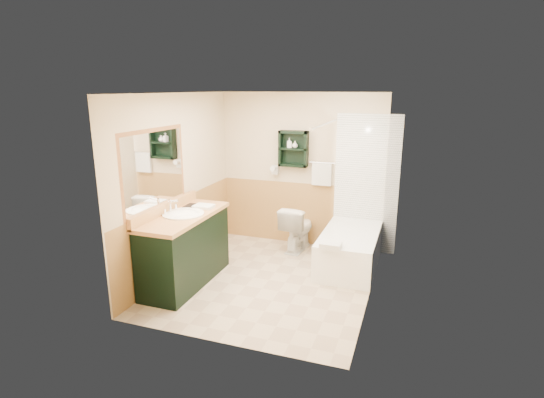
# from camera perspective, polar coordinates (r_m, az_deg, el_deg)

# --- Properties ---
(floor) EXTENTS (3.00, 3.00, 0.00)m
(floor) POSITION_cam_1_polar(r_m,az_deg,el_deg) (5.70, -0.41, -10.83)
(floor) COLOR #C6B190
(floor) RESTS_ON ground
(back_wall) EXTENTS (2.60, 0.04, 2.40)m
(back_wall) POSITION_cam_1_polar(r_m,az_deg,el_deg) (6.71, 3.94, 3.89)
(back_wall) COLOR beige
(back_wall) RESTS_ON ground
(left_wall) EXTENTS (0.04, 3.00, 2.40)m
(left_wall) POSITION_cam_1_polar(r_m,az_deg,el_deg) (5.86, -12.69, 1.95)
(left_wall) COLOR beige
(left_wall) RESTS_ON ground
(right_wall) EXTENTS (0.04, 3.00, 2.40)m
(right_wall) POSITION_cam_1_polar(r_m,az_deg,el_deg) (5.02, 13.91, -0.25)
(right_wall) COLOR beige
(right_wall) RESTS_ON ground
(ceiling) EXTENTS (2.60, 3.00, 0.04)m
(ceiling) POSITION_cam_1_polar(r_m,az_deg,el_deg) (5.14, -0.46, 14.28)
(ceiling) COLOR white
(ceiling) RESTS_ON back_wall
(wainscot_left) EXTENTS (2.98, 2.98, 1.00)m
(wainscot_left) POSITION_cam_1_polar(r_m,az_deg,el_deg) (6.03, -12.03, -4.57)
(wainscot_left) COLOR tan
(wainscot_left) RESTS_ON left_wall
(wainscot_back) EXTENTS (2.58, 2.58, 1.00)m
(wainscot_back) POSITION_cam_1_polar(r_m,az_deg,el_deg) (6.85, 3.76, -1.93)
(wainscot_back) COLOR tan
(wainscot_back) RESTS_ON back_wall
(mirror_frame) EXTENTS (1.30, 1.30, 1.00)m
(mirror_frame) POSITION_cam_1_polar(r_m,az_deg,el_deg) (5.32, -15.50, 3.80)
(mirror_frame) COLOR #9A6532
(mirror_frame) RESTS_ON left_wall
(mirror_glass) EXTENTS (1.20, 1.20, 0.90)m
(mirror_glass) POSITION_cam_1_polar(r_m,az_deg,el_deg) (5.32, -15.46, 3.80)
(mirror_glass) COLOR white
(mirror_glass) RESTS_ON left_wall
(tile_right) EXTENTS (1.50, 1.50, 2.10)m
(tile_right) POSITION_cam_1_polar(r_m,az_deg,el_deg) (5.79, 14.16, 0.17)
(tile_right) COLOR white
(tile_right) RESTS_ON right_wall
(tile_back) EXTENTS (0.95, 0.95, 2.10)m
(tile_back) POSITION_cam_1_polar(r_m,az_deg,el_deg) (6.51, 12.54, 1.87)
(tile_back) COLOR white
(tile_back) RESTS_ON back_wall
(tile_accent) EXTENTS (1.50, 1.50, 0.10)m
(tile_accent) POSITION_cam_1_polar(r_m,az_deg,el_deg) (5.64, 14.61, 8.56)
(tile_accent) COLOR #154A35
(tile_accent) RESTS_ON right_wall
(wall_shelf) EXTENTS (0.45, 0.15, 0.55)m
(wall_shelf) POSITION_cam_1_polar(r_m,az_deg,el_deg) (6.57, 2.88, 6.76)
(wall_shelf) COLOR black
(wall_shelf) RESTS_ON back_wall
(hair_dryer) EXTENTS (0.10, 0.24, 0.18)m
(hair_dryer) POSITION_cam_1_polar(r_m,az_deg,el_deg) (6.74, 0.45, 3.97)
(hair_dryer) COLOR silver
(hair_dryer) RESTS_ON back_wall
(towel_bar) EXTENTS (0.40, 0.06, 0.40)m
(towel_bar) POSITION_cam_1_polar(r_m,az_deg,el_deg) (6.54, 6.77, 4.86)
(towel_bar) COLOR white
(towel_bar) RESTS_ON back_wall
(curtain_rod) EXTENTS (0.03, 1.60, 0.03)m
(curtain_rod) POSITION_cam_1_polar(r_m,az_deg,el_deg) (5.74, 7.19, 10.02)
(curtain_rod) COLOR silver
(curtain_rod) RESTS_ON back_wall
(shower_curtain) EXTENTS (1.05, 1.05, 1.70)m
(shower_curtain) POSITION_cam_1_polar(r_m,az_deg,el_deg) (6.04, 7.29, 2.08)
(shower_curtain) COLOR beige
(shower_curtain) RESTS_ON curtain_rod
(vanity) EXTENTS (0.59, 1.46, 0.92)m
(vanity) POSITION_cam_1_polar(r_m,az_deg,el_deg) (5.58, -11.60, -6.59)
(vanity) COLOR black
(vanity) RESTS_ON ground
(bathtub) EXTENTS (0.76, 1.50, 0.50)m
(bathtub) POSITION_cam_1_polar(r_m,az_deg,el_deg) (6.15, 10.46, -6.57)
(bathtub) COLOR white
(bathtub) RESTS_ON ground
(toilet) EXTENTS (0.47, 0.75, 0.70)m
(toilet) POSITION_cam_1_polar(r_m,az_deg,el_deg) (6.61, 3.45, -3.92)
(toilet) COLOR white
(toilet) RESTS_ON ground
(counter_towel) EXTENTS (0.25, 0.20, 0.04)m
(counter_towel) POSITION_cam_1_polar(r_m,az_deg,el_deg) (5.67, -9.17, -0.99)
(counter_towel) COLOR white
(counter_towel) RESTS_ON vanity
(vanity_book) EXTENTS (0.16, 0.03, 0.21)m
(vanity_book) POSITION_cam_1_polar(r_m,az_deg,el_deg) (5.77, -11.54, 0.05)
(vanity_book) COLOR black
(vanity_book) RESTS_ON vanity
(tub_towel) EXTENTS (0.26, 0.22, 0.07)m
(tub_towel) POSITION_cam_1_polar(r_m,az_deg,el_deg) (5.43, 7.92, -6.14)
(tub_towel) COLOR white
(tub_towel) RESTS_ON bathtub
(soap_bottle_a) EXTENTS (0.12, 0.16, 0.07)m
(soap_bottle_a) POSITION_cam_1_polar(r_m,az_deg,el_deg) (6.58, 2.34, 7.21)
(soap_bottle_a) COLOR white
(soap_bottle_a) RESTS_ON wall_shelf
(soap_bottle_b) EXTENTS (0.11, 0.13, 0.08)m
(soap_bottle_b) POSITION_cam_1_polar(r_m,az_deg,el_deg) (6.55, 3.11, 7.24)
(soap_bottle_b) COLOR white
(soap_bottle_b) RESTS_ON wall_shelf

